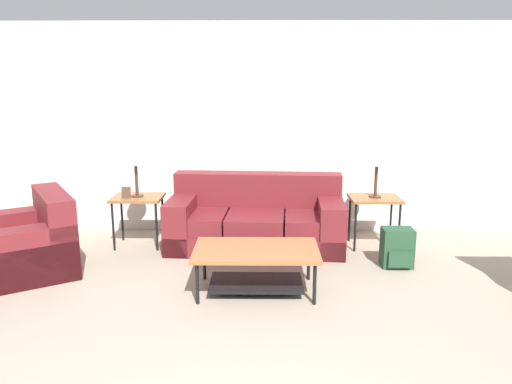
{
  "coord_description": "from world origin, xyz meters",
  "views": [
    {
      "loc": [
        0.05,
        -1.97,
        1.91
      ],
      "look_at": [
        0.0,
        2.96,
        0.8
      ],
      "focal_mm": 35.0,
      "sensor_mm": 36.0,
      "label": 1
    }
  ],
  "objects": [
    {
      "name": "side_table_left",
      "position": [
        -1.38,
        3.64,
        0.53
      ],
      "size": [
        0.57,
        0.45,
        0.59
      ],
      "color": "#935B33",
      "rests_on": "ground_plane"
    },
    {
      "name": "table_lamp_left",
      "position": [
        -1.38,
        3.64,
        1.06
      ],
      "size": [
        0.25,
        0.25,
        0.6
      ],
      "color": "#472D1E",
      "rests_on": "side_table_left"
    },
    {
      "name": "coffee_table",
      "position": [
        0.01,
        2.34,
        0.31
      ],
      "size": [
        1.14,
        0.67,
        0.41
      ],
      "color": "#935B33",
      "rests_on": "ground_plane"
    },
    {
      "name": "armchair",
      "position": [
        -2.32,
        2.8,
        0.28
      ],
      "size": [
        1.33,
        1.36,
        0.8
      ],
      "color": "maroon",
      "rests_on": "ground_plane"
    },
    {
      "name": "wall_back",
      "position": [
        0.0,
        4.28,
        1.3
      ],
      "size": [
        9.1,
        0.06,
        2.6
      ],
      "color": "silver",
      "rests_on": "ground_plane"
    },
    {
      "name": "backpack",
      "position": [
        1.47,
        2.98,
        0.2
      ],
      "size": [
        0.32,
        0.3,
        0.41
      ],
      "color": "#23472D",
      "rests_on": "ground_plane"
    },
    {
      "name": "table_lamp_right",
      "position": [
        1.37,
        3.64,
        1.06
      ],
      "size": [
        0.25,
        0.25,
        0.6
      ],
      "color": "#472D1E",
      "rests_on": "side_table_right"
    },
    {
      "name": "couch",
      "position": [
        -0.01,
        3.64,
        0.3
      ],
      "size": [
        2.05,
        1.02,
        0.82
      ],
      "color": "maroon",
      "rests_on": "ground_plane"
    },
    {
      "name": "side_table_right",
      "position": [
        1.37,
        3.64,
        0.53
      ],
      "size": [
        0.57,
        0.45,
        0.59
      ],
      "color": "#935B33",
      "rests_on": "ground_plane"
    },
    {
      "name": "picture_frame",
      "position": [
        -1.49,
        3.57,
        0.66
      ],
      "size": [
        0.1,
        0.04,
        0.13
      ],
      "color": "#4C3828",
      "rests_on": "side_table_left"
    }
  ]
}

